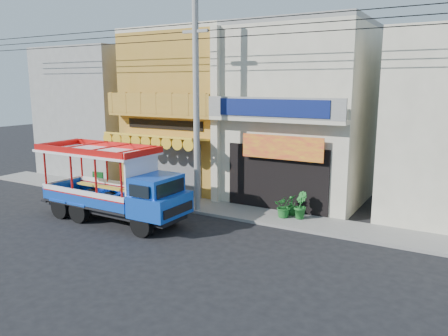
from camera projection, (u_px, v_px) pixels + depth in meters
name	position (u px, v px, depth m)	size (l,w,h in m)	color
ground	(170.00, 238.00, 15.81)	(90.00, 90.00, 0.00)	black
sidewalk	(225.00, 210.00, 19.20)	(30.00, 2.00, 0.12)	slate
shophouse_left	(198.00, 110.00, 23.77)	(6.00, 7.50, 8.24)	#AC7C26
shophouse_right	(303.00, 114.00, 20.83)	(6.00, 6.75, 8.24)	#B9B298
party_pilaster	(215.00, 118.00, 19.67)	(0.35, 0.30, 8.00)	#B9B298
filler_building_left	(105.00, 112.00, 27.29)	(6.00, 6.00, 7.60)	gray
utility_pole	(199.00, 95.00, 18.08)	(28.00, 0.26, 9.00)	gray
songthaew_truck	(122.00, 187.00, 17.29)	(6.63, 2.32, 3.08)	black
green_sign	(98.00, 183.00, 22.37)	(0.63, 0.36, 0.97)	black
potted_plant_a	(284.00, 206.00, 17.83)	(0.83, 0.72, 0.93)	#1C6223
potted_plant_b	(300.00, 205.00, 17.68)	(0.60, 0.49, 1.10)	#1C6223
potted_plant_c	(292.00, 205.00, 18.15)	(0.48, 0.48, 0.86)	#1C6223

